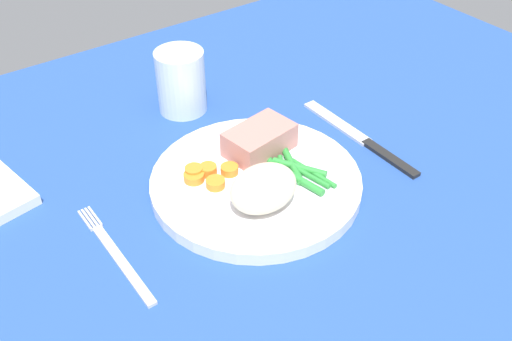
{
  "coord_description": "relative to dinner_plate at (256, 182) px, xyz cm",
  "views": [
    {
      "loc": [
        -31.81,
        -43.03,
        47.18
      ],
      "look_at": [
        -0.74,
        -0.02,
        4.6
      ],
      "focal_mm": 41.04,
      "sensor_mm": 36.0,
      "label": 1
    }
  ],
  "objects": [
    {
      "name": "water_glass",
      "position": [
        1.78,
        20.09,
        3.04
      ],
      "size": [
        6.76,
        6.76,
        8.86
      ],
      "color": "silver",
      "rests_on": "dining_table"
    },
    {
      "name": "knife",
      "position": [
        16.92,
        -0.29,
        -0.6
      ],
      "size": [
        1.7,
        20.5,
        0.64
      ],
      "rotation": [
        0.0,
        0.0,
        -0.03
      ],
      "color": "black",
      "rests_on": "dining_table"
    },
    {
      "name": "green_beans",
      "position": [
        4.0,
        -1.99,
        1.2
      ],
      "size": [
        6.72,
        10.2,
        0.9
      ],
      "color": "#2D8C38",
      "rests_on": "dinner_plate"
    },
    {
      "name": "dinner_plate",
      "position": [
        0.0,
        0.0,
        0.0
      ],
      "size": [
        24.91,
        24.91,
        1.6
      ],
      "primitive_type": "cylinder",
      "color": "white",
      "rests_on": "dining_table"
    },
    {
      "name": "fork",
      "position": [
        -18.3,
        -0.26,
        -0.6
      ],
      "size": [
        1.44,
        16.6,
        0.4
      ],
      "rotation": [
        0.0,
        0.0,
        -0.05
      ],
      "color": "silver",
      "rests_on": "dining_table"
    },
    {
      "name": "dining_table",
      "position": [
        0.74,
        0.02,
        -1.8
      ],
      "size": [
        120.0,
        90.0,
        2.0
      ],
      "color": "#234793",
      "rests_on": "ground"
    },
    {
      "name": "mashed_potatoes",
      "position": [
        -2.24,
        -4.48,
        3.29
      ],
      "size": [
        7.87,
        5.93,
        4.99
      ],
      "primitive_type": "ellipsoid",
      "color": "beige",
      "rests_on": "dinner_plate"
    },
    {
      "name": "carrot_slices",
      "position": [
        -4.73,
        3.27,
        1.33
      ],
      "size": [
        6.36,
        5.25,
        1.26
      ],
      "color": "orange",
      "rests_on": "dinner_plate"
    },
    {
      "name": "meat_portion",
      "position": [
        3.36,
        3.92,
        2.45
      ],
      "size": [
        9.01,
        6.46,
        3.31
      ],
      "primitive_type": "cube",
      "rotation": [
        0.0,
        0.0,
        0.15
      ],
      "color": "#B2756B",
      "rests_on": "dinner_plate"
    }
  ]
}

